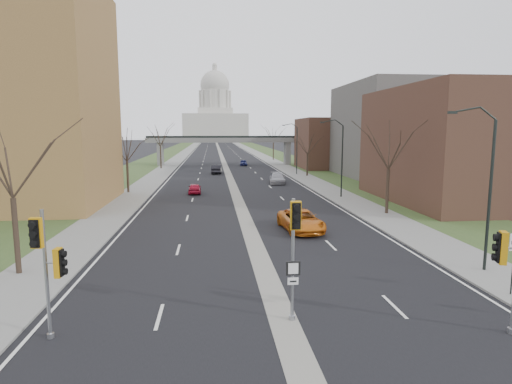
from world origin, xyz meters
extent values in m
plane|color=black|center=(0.00, 0.00, 0.00)|extent=(700.00, 700.00, 0.00)
cube|color=black|center=(0.00, 150.00, 0.01)|extent=(20.00, 600.00, 0.01)
cube|color=gray|center=(0.00, 150.00, 0.00)|extent=(1.20, 600.00, 0.02)
cube|color=gray|center=(12.00, 150.00, 0.06)|extent=(4.00, 600.00, 0.12)
cube|color=gray|center=(-12.00, 150.00, 0.06)|extent=(4.00, 600.00, 0.12)
cube|color=#283F1D|center=(18.00, 150.00, 0.05)|extent=(8.00, 600.00, 0.10)
cube|color=#283F1D|center=(-18.00, 150.00, 0.05)|extent=(8.00, 600.00, 0.10)
cube|color=#4C3123|center=(24.00, 28.00, 6.00)|extent=(16.00, 20.00, 12.00)
cube|color=#5D5A55|center=(28.00, 52.00, 7.50)|extent=(18.00, 22.00, 15.00)
cube|color=#4C3123|center=(22.00, 70.00, 5.00)|extent=(14.00, 14.00, 10.00)
cube|color=slate|center=(-14.00, 80.00, 2.50)|extent=(1.20, 2.50, 5.00)
cube|color=slate|center=(14.00, 80.00, 2.50)|extent=(1.20, 2.50, 5.00)
cube|color=slate|center=(0.00, 80.00, 5.50)|extent=(34.00, 3.00, 1.00)
cube|color=black|center=(0.00, 80.00, 6.20)|extent=(34.00, 0.15, 0.50)
cube|color=#BAB7AA|center=(0.00, 320.00, 10.00)|extent=(48.00, 42.00, 20.00)
cube|color=#BAB7AA|center=(0.00, 320.00, 22.00)|extent=(26.00, 26.00, 5.00)
cylinder|color=#BAB7AA|center=(0.00, 320.00, 31.00)|extent=(22.00, 22.00, 14.00)
sphere|color=#BAB7AA|center=(0.00, 320.00, 42.00)|extent=(22.00, 22.00, 22.00)
cylinder|color=#BAB7AA|center=(0.00, 320.00, 53.50)|extent=(3.60, 3.60, 4.50)
cylinder|color=black|center=(11.80, 6.00, 4.12)|extent=(0.16, 0.16, 8.00)
cube|color=black|center=(9.50, 6.00, 8.47)|extent=(0.45, 0.18, 0.14)
cylinder|color=black|center=(11.80, 32.00, 4.12)|extent=(0.16, 0.16, 8.00)
cube|color=black|center=(9.50, 32.00, 8.47)|extent=(0.45, 0.18, 0.14)
cylinder|color=black|center=(11.80, 58.00, 4.12)|extent=(0.16, 0.16, 8.00)
cube|color=black|center=(9.50, 58.00, 8.47)|extent=(0.45, 0.18, 0.14)
cylinder|color=#382B21|center=(-13.00, 8.00, 2.12)|extent=(0.28, 0.28, 4.00)
cylinder|color=#382B21|center=(-13.00, 38.00, 2.00)|extent=(0.28, 0.28, 3.75)
cylinder|color=#382B21|center=(-13.00, 72.00, 2.25)|extent=(0.28, 0.28, 4.25)
cylinder|color=#382B21|center=(13.00, 22.00, 2.12)|extent=(0.28, 0.28, 4.00)
cylinder|color=#382B21|center=(13.00, 55.00, 1.87)|extent=(0.28, 0.28, 3.50)
cylinder|color=#382B21|center=(13.00, 95.00, 2.25)|extent=(0.28, 0.28, 4.25)
cylinder|color=gray|center=(-8.76, 0.59, 2.41)|extent=(0.13, 0.13, 4.82)
cylinder|color=gray|center=(-8.76, 0.59, 0.09)|extent=(0.26, 0.26, 0.19)
cube|color=#C2840B|center=(-8.81, 0.13, 4.08)|extent=(0.43, 0.41, 1.07)
cube|color=#C2840B|center=(-8.30, 0.54, 2.87)|extent=(0.41, 0.43, 1.07)
cylinder|color=gray|center=(0.36, 1.19, 2.48)|extent=(0.13, 0.13, 4.96)
cylinder|color=gray|center=(0.36, 1.19, 0.10)|extent=(0.27, 0.27, 0.19)
cube|color=#C2840B|center=(0.36, 0.72, 4.39)|extent=(0.40, 0.38, 1.10)
cube|color=black|center=(0.36, 1.19, 2.19)|extent=(0.57, 0.04, 0.57)
cube|color=silver|center=(0.36, 1.19, 1.67)|extent=(0.43, 0.04, 0.29)
cylinder|color=gray|center=(8.36, -0.79, 0.11)|extent=(0.30, 0.30, 0.21)
cube|color=#C2840B|center=(7.86, -0.62, 3.29)|extent=(0.55, 0.56, 1.22)
imported|color=#BA1533|center=(-4.92, 36.90, 0.63)|extent=(1.54, 3.73, 1.26)
imported|color=black|center=(-2.00, 61.19, 0.78)|extent=(1.99, 4.85, 1.56)
imported|color=#CA6715|center=(3.90, 16.47, 0.79)|extent=(3.09, 5.86, 1.57)
imported|color=#97979D|center=(6.56, 45.89, 0.76)|extent=(2.68, 5.43, 1.52)
imported|color=navy|center=(4.06, 78.46, 0.64)|extent=(1.63, 3.80, 1.28)
camera|label=1|loc=(-2.75, -14.89, 7.56)|focal=30.00mm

